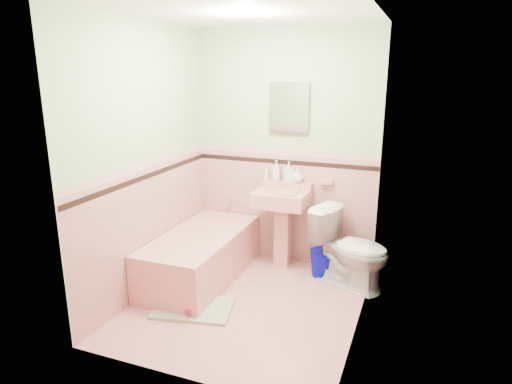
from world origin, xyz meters
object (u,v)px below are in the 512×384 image
(toilet, at_px, (351,249))
(bathtub, at_px, (201,257))
(soap_bottle_left, at_px, (276,171))
(medicine_cabinet, at_px, (289,107))
(sink, at_px, (281,230))
(shoe, at_px, (187,309))
(bucket, at_px, (323,263))
(soap_bottle_mid, at_px, (289,172))
(soap_bottle_right, at_px, (297,175))

(toilet, bearing_deg, bathtub, 124.50)
(soap_bottle_left, bearing_deg, medicine_cabinet, 14.15)
(sink, bearing_deg, toilet, -11.21)
(bathtub, height_order, medicine_cabinet, medicine_cabinet)
(bathtub, height_order, shoe, bathtub)
(toilet, relative_size, bucket, 2.80)
(medicine_cabinet, xyz_separation_m, shoe, (-0.45, -1.45, -1.64))
(medicine_cabinet, distance_m, shoe, 2.23)
(soap_bottle_mid, bearing_deg, bucket, -25.28)
(medicine_cabinet, height_order, shoe, medicine_cabinet)
(sink, xyz_separation_m, toilet, (0.77, -0.15, -0.04))
(bathtub, xyz_separation_m, soap_bottle_mid, (0.70, 0.71, 0.80))
(bucket, bearing_deg, bathtub, -156.74)
(sink, relative_size, toilet, 1.11)
(soap_bottle_mid, height_order, bucket, soap_bottle_mid)
(bathtub, relative_size, bucket, 5.42)
(sink, height_order, soap_bottle_right, soap_bottle_right)
(soap_bottle_right, bearing_deg, soap_bottle_left, 180.00)
(medicine_cabinet, distance_m, bucket, 1.65)
(bathtub, xyz_separation_m, soap_bottle_right, (0.79, 0.71, 0.77))
(soap_bottle_right, distance_m, shoe, 1.79)
(sink, xyz_separation_m, bucket, (0.47, -0.03, -0.29))
(bathtub, bearing_deg, sink, 37.93)
(sink, distance_m, shoe, 1.37)
(sink, bearing_deg, soap_bottle_right, 57.64)
(soap_bottle_mid, relative_size, soap_bottle_right, 1.39)
(bathtub, relative_size, sink, 1.75)
(bathtub, bearing_deg, soap_bottle_left, 51.68)
(soap_bottle_mid, distance_m, toilet, 1.04)
(soap_bottle_mid, height_order, shoe, soap_bottle_mid)
(soap_bottle_left, height_order, soap_bottle_right, soap_bottle_left)
(bathtub, bearing_deg, soap_bottle_mid, 45.43)
(soap_bottle_mid, distance_m, bucket, 1.02)
(soap_bottle_right, bearing_deg, bathtub, -138.20)
(medicine_cabinet, distance_m, soap_bottle_left, 0.68)
(soap_bottle_right, bearing_deg, sink, -122.36)
(sink, relative_size, shoe, 5.33)
(soap_bottle_right, bearing_deg, medicine_cabinet, 165.26)
(soap_bottle_right, bearing_deg, soap_bottle_mid, 180.00)
(sink, xyz_separation_m, soap_bottle_right, (0.11, 0.18, 0.57))
(soap_bottle_mid, xyz_separation_m, bucket, (0.45, -0.21, -0.89))
(sink, distance_m, toilet, 0.78)
(sink, height_order, medicine_cabinet, medicine_cabinet)
(soap_bottle_left, bearing_deg, bucket, -19.90)
(sink, height_order, toilet, sink)
(toilet, distance_m, shoe, 1.67)
(sink, xyz_separation_m, soap_bottle_mid, (0.02, 0.18, 0.60))
(soap_bottle_left, xyz_separation_m, soap_bottle_mid, (0.14, 0.00, -0.00))
(soap_bottle_left, distance_m, shoe, 1.75)
(bathtub, bearing_deg, shoe, -72.28)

